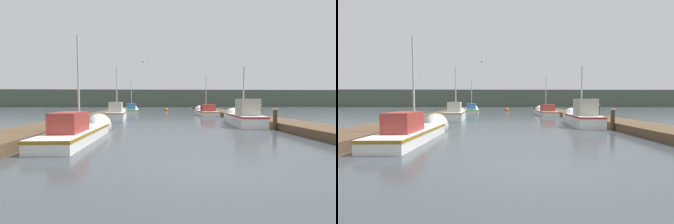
% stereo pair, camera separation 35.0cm
% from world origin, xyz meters
% --- Properties ---
extents(ground_plane, '(200.00, 200.00, 0.00)m').
position_xyz_m(ground_plane, '(0.00, 0.00, 0.00)').
color(ground_plane, '#3D4449').
extents(dock_left, '(2.29, 40.00, 0.38)m').
position_xyz_m(dock_left, '(-6.56, 16.00, 0.19)').
color(dock_left, brown).
rests_on(dock_left, ground_plane).
extents(dock_right, '(2.29, 40.00, 0.38)m').
position_xyz_m(dock_right, '(6.56, 16.00, 0.19)').
color(dock_right, brown).
rests_on(dock_right, ground_plane).
extents(distant_shore_ridge, '(120.00, 16.00, 4.26)m').
position_xyz_m(distant_shore_ridge, '(0.00, 58.63, 2.13)').
color(distant_shore_ridge, '#4C5647').
rests_on(distant_shore_ridge, ground_plane).
extents(fishing_boat_0, '(1.49, 5.76, 4.63)m').
position_xyz_m(fishing_boat_0, '(-4.26, 4.36, 0.35)').
color(fishing_boat_0, silver).
rests_on(fishing_boat_0, ground_plane).
extents(fishing_boat_1, '(1.87, 5.23, 4.13)m').
position_xyz_m(fishing_boat_1, '(4.51, 9.32, 0.55)').
color(fishing_boat_1, silver).
rests_on(fishing_boat_1, ground_plane).
extents(fishing_boat_2, '(1.61, 4.48, 4.73)m').
position_xyz_m(fishing_boat_2, '(-4.43, 13.53, 0.50)').
color(fishing_boat_2, silver).
rests_on(fishing_boat_2, ground_plane).
extents(fishing_boat_3, '(1.66, 5.94, 4.77)m').
position_xyz_m(fishing_boat_3, '(4.20, 19.57, 0.36)').
color(fishing_boat_3, silver).
rests_on(fishing_boat_3, ground_plane).
extents(fishing_boat_4, '(2.12, 5.53, 4.56)m').
position_xyz_m(fishing_boat_4, '(-4.35, 23.24, 0.37)').
color(fishing_boat_4, silver).
rests_on(fishing_boat_4, ground_plane).
extents(mooring_piling_0, '(0.34, 0.34, 1.10)m').
position_xyz_m(mooring_piling_0, '(5.64, 12.93, 0.55)').
color(mooring_piling_0, '#473523').
rests_on(mooring_piling_0, ground_plane).
extents(mooring_piling_1, '(0.32, 0.32, 1.34)m').
position_xyz_m(mooring_piling_1, '(5.50, 9.10, 0.68)').
color(mooring_piling_1, '#473523').
rests_on(mooring_piling_1, ground_plane).
extents(mooring_piling_2, '(0.26, 0.26, 1.40)m').
position_xyz_m(mooring_piling_2, '(-5.46, 20.56, 0.71)').
color(mooring_piling_2, '#473523').
rests_on(mooring_piling_2, ground_plane).
extents(mooring_piling_3, '(0.26, 0.26, 1.14)m').
position_xyz_m(mooring_piling_3, '(5.33, 6.77, 0.58)').
color(mooring_piling_3, '#473523').
rests_on(mooring_piling_3, ground_plane).
extents(channel_buoy, '(0.60, 0.60, 1.10)m').
position_xyz_m(channel_buoy, '(0.24, 28.74, 0.17)').
color(channel_buoy, '#BF6513').
rests_on(channel_buoy, ground_plane).
extents(seagull_lead, '(0.30, 0.56, 0.12)m').
position_xyz_m(seagull_lead, '(-2.34, 15.11, 5.00)').
color(seagull_lead, white).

